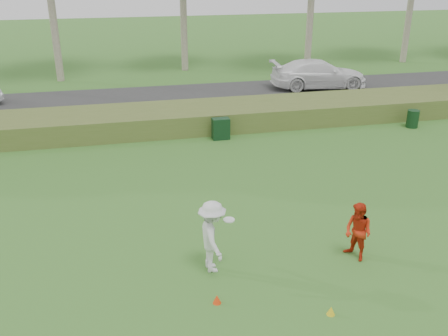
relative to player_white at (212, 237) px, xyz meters
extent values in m
plane|color=#2F6923|center=(0.99, -0.92, -0.90)|extent=(120.00, 120.00, 0.00)
cube|color=#4C6126|center=(0.99, 11.08, -0.45)|extent=(80.00, 3.00, 0.90)
cube|color=#2D2D2D|center=(0.99, 16.08, -0.87)|extent=(80.00, 6.00, 0.06)
imported|color=silver|center=(0.00, 0.00, 0.00)|extent=(0.72, 1.19, 1.79)
cylinder|color=white|center=(0.40, 0.00, 0.40)|extent=(0.27, 0.27, 0.03)
imported|color=red|center=(3.58, -0.33, -0.15)|extent=(0.80, 0.89, 1.50)
cone|color=#F0380C|center=(-0.17, -1.29, -0.80)|extent=(0.18, 0.18, 0.20)
cone|color=yellow|center=(2.08, -2.20, -0.80)|extent=(0.18, 0.18, 0.20)
cube|color=#103218|center=(2.27, 9.23, -0.46)|extent=(0.71, 0.45, 0.88)
cylinder|color=#103216|center=(10.92, 8.86, -0.51)|extent=(0.66, 0.66, 0.78)
imported|color=white|center=(9.68, 16.59, -0.04)|extent=(5.64, 2.67, 1.59)
camera|label=1|loc=(-2.01, -9.98, 5.99)|focal=40.00mm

